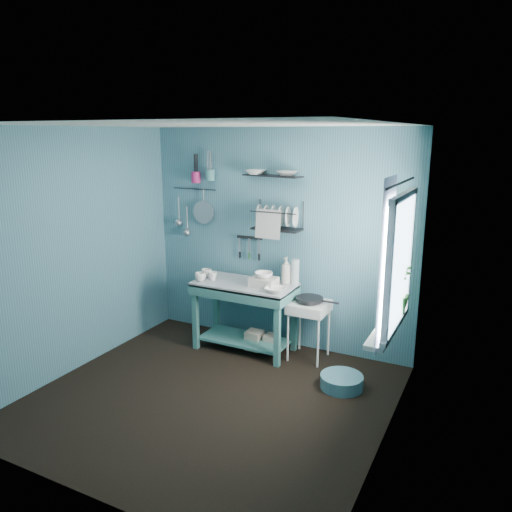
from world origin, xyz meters
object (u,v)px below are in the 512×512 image
at_px(colander, 203,212).
at_px(storage_tin_small, 271,343).
at_px(mug_right, 206,273).
at_px(potted_plant, 394,289).
at_px(hotplate_stand, 309,330).
at_px(storage_tin_large, 254,340).
at_px(frying_pan, 309,299).
at_px(mug_left, 200,277).
at_px(soap_bottle, 286,270).
at_px(wash_tub, 264,282).
at_px(work_counter, 245,316).
at_px(water_bottle, 295,272).
at_px(mug_mid, 213,276).
at_px(dish_rack, 277,216).
at_px(floor_basin, 342,382).
at_px(utensil_cup_magenta, 196,177).
at_px(utensil_cup_teal, 210,175).

relative_size(colander, storage_tin_small, 1.40).
distance_m(mug_right, potted_plant, 2.27).
distance_m(hotplate_stand, storage_tin_large, 0.68).
xyz_separation_m(frying_pan, storage_tin_large, (-0.64, -0.06, -0.58)).
bearing_deg(mug_left, soap_bottle, 21.80).
bearing_deg(storage_tin_small, wash_tub, -116.57).
bearing_deg(soap_bottle, work_counter, -154.54).
xyz_separation_m(water_bottle, storage_tin_large, (-0.42, -0.17, -0.83)).
bearing_deg(potted_plant, storage_tin_small, 161.45).
bearing_deg(wash_tub, frying_pan, 15.22).
bearing_deg(work_counter, mug_mid, -174.87).
height_order(dish_rack, storage_tin_large, dish_rack).
relative_size(water_bottle, hotplate_stand, 0.43).
height_order(mug_left, potted_plant, potted_plant).
bearing_deg(mug_mid, floor_basin, -10.71).
distance_m(dish_rack, utensil_cup_magenta, 1.15).
bearing_deg(utensil_cup_magenta, work_counter, -20.53).
xyz_separation_m(water_bottle, potted_plant, (1.20, -0.62, 0.14)).
bearing_deg(utensil_cup_teal, mug_right, -70.24).
relative_size(mug_mid, potted_plant, 0.20).
height_order(work_counter, storage_tin_large, work_counter).
bearing_deg(dish_rack, mug_mid, -146.85).
bearing_deg(storage_tin_small, floor_basin, -24.93).
bearing_deg(dish_rack, mug_right, -154.25).
distance_m(utensil_cup_magenta, storage_tin_small, 2.14).
height_order(utensil_cup_magenta, potted_plant, utensil_cup_magenta).
bearing_deg(storage_tin_large, colander, 161.27).
xyz_separation_m(soap_bottle, colander, (-1.16, 0.13, 0.55)).
bearing_deg(floor_basin, potted_plant, -2.98).
bearing_deg(dish_rack, hotplate_stand, -9.36).
bearing_deg(storage_tin_large, soap_bottle, 25.11).
distance_m(colander, floor_basin, 2.57).
relative_size(frying_pan, potted_plant, 0.59).
height_order(mug_left, hotplate_stand, mug_left).
bearing_deg(floor_basin, soap_bottle, 146.16).
bearing_deg(potted_plant, dish_rack, 155.71).
bearing_deg(work_counter, utensil_cup_teal, 149.69).
height_order(soap_bottle, utensil_cup_teal, utensil_cup_teal).
distance_m(mug_mid, utensil_cup_teal, 1.19).
bearing_deg(wash_tub, dish_rack, 83.79).
relative_size(soap_bottle, hotplate_stand, 0.46).
height_order(mug_mid, hotplate_stand, mug_mid).
bearing_deg(colander, storage_tin_small, -13.74).
xyz_separation_m(utensil_cup_teal, potted_plant, (2.33, -0.70, -0.87)).
xyz_separation_m(mug_left, storage_tin_large, (0.58, 0.21, -0.74)).
bearing_deg(hotplate_stand, mug_right, -163.34).
relative_size(mug_right, dish_rack, 0.22).
height_order(wash_tub, storage_tin_large, wash_tub).
relative_size(mug_mid, hotplate_stand, 0.15).
xyz_separation_m(dish_rack, colander, (-1.02, 0.08, -0.04)).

